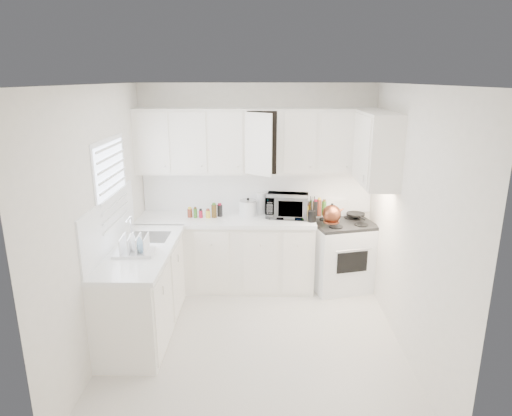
{
  "coord_description": "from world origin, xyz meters",
  "views": [
    {
      "loc": [
        0.08,
        -4.17,
        2.66
      ],
      "look_at": [
        0.0,
        0.7,
        1.25
      ],
      "focal_mm": 31.68,
      "sensor_mm": 36.0,
      "label": 1
    }
  ],
  "objects_px": {
    "tea_kettle": "(332,213)",
    "microwave": "(287,203)",
    "stove": "(342,246)",
    "rice_cooker": "(248,207)",
    "dish_rack": "(134,244)",
    "utensil_crock": "(312,209)"
  },
  "relations": [
    {
      "from": "stove",
      "to": "tea_kettle",
      "type": "xyz_separation_m",
      "value": [
        -0.18,
        -0.16,
        0.5
      ]
    },
    {
      "from": "utensil_crock",
      "to": "rice_cooker",
      "type": "bearing_deg",
      "value": 162.25
    },
    {
      "from": "microwave",
      "to": "utensil_crock",
      "type": "relative_size",
      "value": 1.56
    },
    {
      "from": "microwave",
      "to": "rice_cooker",
      "type": "xyz_separation_m",
      "value": [
        -0.5,
        0.05,
        -0.06
      ]
    },
    {
      "from": "tea_kettle",
      "to": "dish_rack",
      "type": "xyz_separation_m",
      "value": [
        -2.14,
        -1.08,
        -0.01
      ]
    },
    {
      "from": "dish_rack",
      "to": "stove",
      "type": "bearing_deg",
      "value": 24.61
    },
    {
      "from": "microwave",
      "to": "rice_cooker",
      "type": "relative_size",
      "value": 2.25
    },
    {
      "from": "microwave",
      "to": "rice_cooker",
      "type": "bearing_deg",
      "value": -178.07
    },
    {
      "from": "microwave",
      "to": "tea_kettle",
      "type": "bearing_deg",
      "value": -14.39
    },
    {
      "from": "microwave",
      "to": "rice_cooker",
      "type": "distance_m",
      "value": 0.5
    },
    {
      "from": "microwave",
      "to": "rice_cooker",
      "type": "height_order",
      "value": "microwave"
    },
    {
      "from": "rice_cooker",
      "to": "dish_rack",
      "type": "xyz_separation_m",
      "value": [
        -1.1,
        -1.34,
        -0.01
      ]
    },
    {
      "from": "stove",
      "to": "microwave",
      "type": "xyz_separation_m",
      "value": [
        -0.72,
        0.06,
        0.56
      ]
    },
    {
      "from": "tea_kettle",
      "to": "microwave",
      "type": "relative_size",
      "value": 0.54
    },
    {
      "from": "utensil_crock",
      "to": "dish_rack",
      "type": "height_order",
      "value": "utensil_crock"
    },
    {
      "from": "stove",
      "to": "rice_cooker",
      "type": "relative_size",
      "value": 4.94
    },
    {
      "from": "utensil_crock",
      "to": "microwave",
      "type": "bearing_deg",
      "value": 145.14
    },
    {
      "from": "tea_kettle",
      "to": "stove",
      "type": "bearing_deg",
      "value": 36.27
    },
    {
      "from": "dish_rack",
      "to": "microwave",
      "type": "bearing_deg",
      "value": 35.44
    },
    {
      "from": "stove",
      "to": "rice_cooker",
      "type": "height_order",
      "value": "rice_cooker"
    },
    {
      "from": "rice_cooker",
      "to": "tea_kettle",
      "type": "bearing_deg",
      "value": -2.77
    },
    {
      "from": "tea_kettle",
      "to": "rice_cooker",
      "type": "relative_size",
      "value": 1.22
    }
  ]
}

